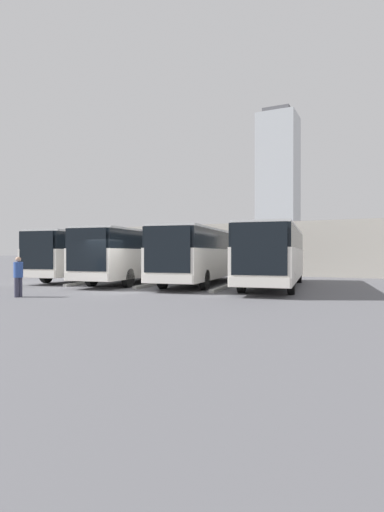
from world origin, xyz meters
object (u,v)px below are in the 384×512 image
Objects in this scene: bus_3 at (94,254)px; pedestrian at (18,275)px; bus_0 at (275,254)px; bus_2 at (139,254)px; bus_1 at (204,254)px.

bus_3 reaches higher than pedestrian.
bus_3 is (12.95, -0.81, 0.00)m from bus_0.
bus_0 is 12.76m from pedestrian.
bus_2 is (8.63, 0.12, 0.00)m from bus_0.
bus_1 is at bearing -34.55° from pedestrian.
bus_0 is 1.00× the size of bus_2.
bus_0 is 12.97m from bus_3.
pedestrian is at bearing 83.13° from bus_2.
bus_1 and bus_3 have the same top height.
bus_1 is 8.65m from bus_3.
bus_1 and bus_2 have the same top height.
pedestrian is at bearing 40.42° from bus_0.
bus_3 is at bearing 11.87° from pedestrian.
bus_0 is at bearing -53.22° from pedestrian.
bus_0 and bus_2 have the same top height.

